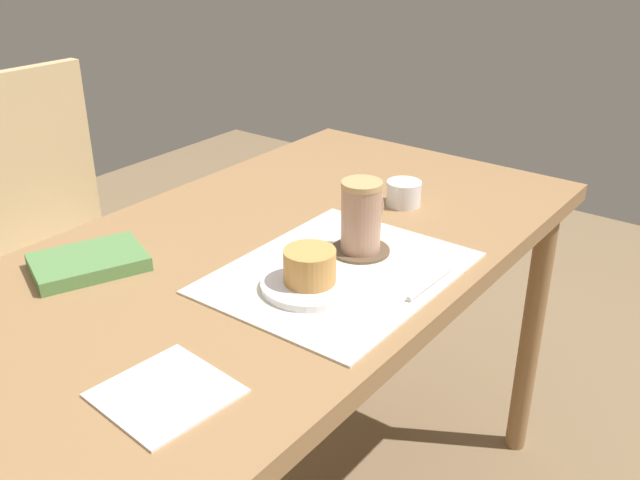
# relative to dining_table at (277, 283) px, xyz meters

# --- Properties ---
(dining_table) EXTENTS (1.27, 0.70, 0.71)m
(dining_table) POSITION_rel_dining_table_xyz_m (0.00, 0.00, 0.00)
(dining_table) COLOR #997047
(dining_table) RESTS_ON ground_plane
(wooden_chair) EXTENTS (0.44, 0.44, 0.93)m
(wooden_chair) POSITION_rel_dining_table_xyz_m (-0.03, 0.66, -0.14)
(wooden_chair) COLOR #D1B27F
(wooden_chair) RESTS_ON ground_plane
(placemat) EXTENTS (0.42, 0.33, 0.00)m
(placemat) POSITION_rel_dining_table_xyz_m (-0.02, -0.16, 0.08)
(placemat) COLOR silver
(placemat) RESTS_ON dining_table
(pastry_plate) EXTENTS (0.16, 0.16, 0.01)m
(pastry_plate) POSITION_rel_dining_table_xyz_m (-0.10, -0.15, 0.09)
(pastry_plate) COLOR white
(pastry_plate) RESTS_ON placemat
(pastry) EXTENTS (0.08, 0.08, 0.05)m
(pastry) POSITION_rel_dining_table_xyz_m (-0.10, -0.15, 0.12)
(pastry) COLOR tan
(pastry) RESTS_ON pastry_plate
(coffee_coaster) EXTENTS (0.10, 0.10, 0.00)m
(coffee_coaster) POSITION_rel_dining_table_xyz_m (0.06, -0.14, 0.09)
(coffee_coaster) COLOR brown
(coffee_coaster) RESTS_ON placemat
(coffee_mug) EXTENTS (0.10, 0.07, 0.13)m
(coffee_mug) POSITION_rel_dining_table_xyz_m (0.06, -0.14, 0.15)
(coffee_mug) COLOR tan
(coffee_mug) RESTS_ON coffee_coaster
(teaspoon) EXTENTS (0.13, 0.01, 0.01)m
(teaspoon) POSITION_rel_dining_table_xyz_m (0.02, -0.30, 0.09)
(teaspoon) COLOR silver
(teaspoon) RESTS_ON placemat
(paper_napkin) EXTENTS (0.16, 0.16, 0.00)m
(paper_napkin) POSITION_rel_dining_table_xyz_m (-0.41, -0.17, 0.08)
(paper_napkin) COLOR white
(paper_napkin) RESTS_ON dining_table
(sugar_bowl) EXTENTS (0.07, 0.07, 0.05)m
(sugar_bowl) POSITION_rel_dining_table_xyz_m (0.29, -0.09, 0.11)
(sugar_bowl) COLOR white
(sugar_bowl) RESTS_ON dining_table
(small_book) EXTENTS (0.21, 0.18, 0.02)m
(small_book) POSITION_rel_dining_table_xyz_m (-0.26, 0.19, 0.09)
(small_book) COLOR #598C4C
(small_book) RESTS_ON dining_table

